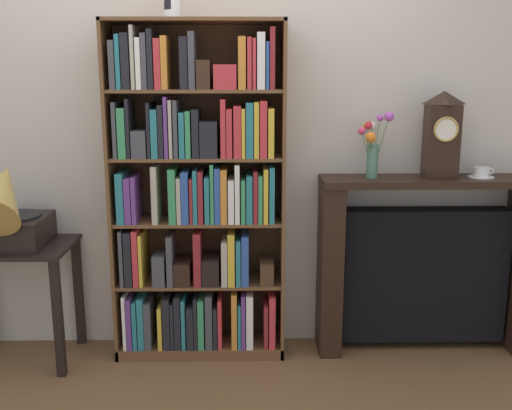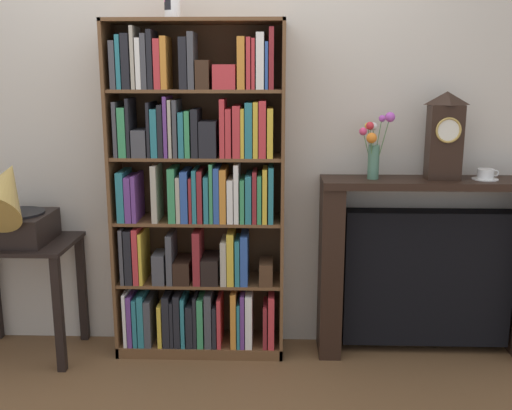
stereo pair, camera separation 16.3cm
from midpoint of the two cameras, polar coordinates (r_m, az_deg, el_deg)
The scene contains 9 objects.
ground_plane at distance 3.45m, azimuth -6.77°, elevation -14.64°, with size 7.95×6.40×0.02m, color brown.
wall_back at distance 3.36m, azimuth -4.33°, elevation 8.32°, with size 4.95×0.08×2.63m, color beige.
bookshelf at distance 3.25m, azimuth -7.08°, elevation 0.14°, with size 0.93×0.28×1.83m.
side_table_left at distance 3.51m, azimuth -23.12°, elevation -6.09°, with size 0.59×0.45×0.66m.
gramophone at distance 3.34m, azimuth -24.18°, elevation -0.31°, with size 0.34×0.54×0.54m.
fireplace_mantel at distance 3.49m, azimuth 14.62°, elevation -5.66°, with size 1.21×0.28×1.00m.
mantel_clock at distance 3.33m, azimuth 16.06°, elevation 6.48°, with size 0.17×0.13×0.46m.
flower_vase at distance 3.25m, azimuth 9.75°, elevation 5.73°, with size 0.17×0.17×0.36m.
teacup_with_saucer at distance 3.43m, azimuth 19.54°, elevation 2.91°, with size 0.14×0.14×0.06m.
Camera 1 is at (0.25, -3.05, 1.57)m, focal length 41.70 mm.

